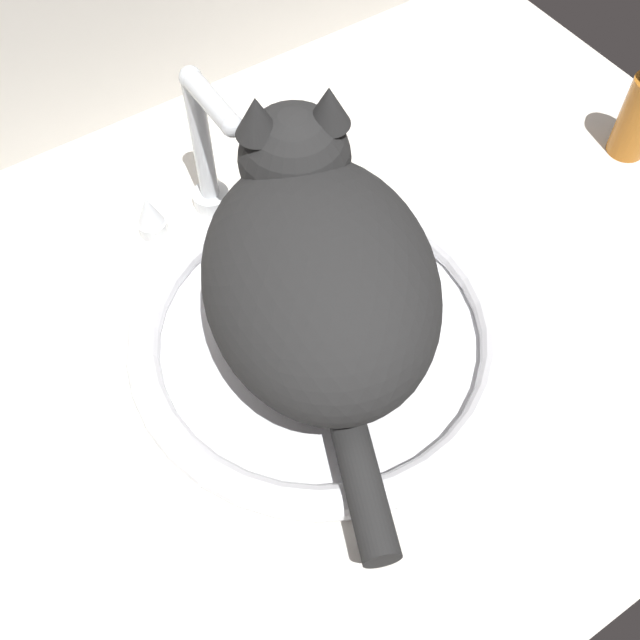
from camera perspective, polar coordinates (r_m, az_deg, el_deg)
countertop at (r=76.80cm, az=-3.47°, el=-2.26°), size 117.43×74.18×3.00cm
backsplash_wall at (r=90.54cm, az=-17.76°, el=21.31°), size 117.43×2.40×36.66cm
sink_basin at (r=74.16cm, az=0.00°, el=-1.10°), size 37.15×37.15×3.17cm
faucet at (r=81.45cm, az=-8.32°, el=11.63°), size 17.52×10.79×18.32cm
cat at (r=67.68cm, az=-0.33°, el=4.42°), size 29.32×38.95×18.38cm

